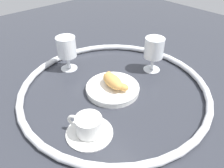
{
  "coord_description": "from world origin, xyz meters",
  "views": [
    {
      "loc": [
        0.46,
        -0.43,
        0.49
      ],
      "look_at": [
        -0.0,
        -0.01,
        0.03
      ],
      "focal_mm": 35.11,
      "sensor_mm": 36.0,
      "label": 1
    }
  ],
  "objects_px": {
    "croissant_large": "(113,81)",
    "juice_glass_left": "(66,48)",
    "coffee_cup_near": "(89,127)",
    "juice_glass_right": "(154,50)",
    "pastry_plate": "(112,88)"
  },
  "relations": [
    {
      "from": "croissant_large",
      "to": "juice_glass_left",
      "type": "xyz_separation_m",
      "value": [
        -0.23,
        -0.03,
        0.05
      ]
    },
    {
      "from": "coffee_cup_near",
      "to": "juice_glass_left",
      "type": "xyz_separation_m",
      "value": [
        -0.34,
        0.15,
        0.07
      ]
    },
    {
      "from": "coffee_cup_near",
      "to": "juice_glass_left",
      "type": "distance_m",
      "value": 0.38
    },
    {
      "from": "coffee_cup_near",
      "to": "juice_glass_right",
      "type": "height_order",
      "value": "juice_glass_right"
    },
    {
      "from": "croissant_large",
      "to": "juice_glass_left",
      "type": "relative_size",
      "value": 0.97
    },
    {
      "from": "pastry_plate",
      "to": "juice_glass_right",
      "type": "relative_size",
      "value": 1.37
    },
    {
      "from": "pastry_plate",
      "to": "juice_glass_right",
      "type": "height_order",
      "value": "juice_glass_right"
    },
    {
      "from": "juice_glass_left",
      "to": "juice_glass_right",
      "type": "bearing_deg",
      "value": 46.63
    },
    {
      "from": "pastry_plate",
      "to": "coffee_cup_near",
      "type": "relative_size",
      "value": 1.41
    },
    {
      "from": "croissant_large",
      "to": "coffee_cup_near",
      "type": "bearing_deg",
      "value": -60.75
    },
    {
      "from": "juice_glass_left",
      "to": "croissant_large",
      "type": "bearing_deg",
      "value": 8.37
    },
    {
      "from": "croissant_large",
      "to": "pastry_plate",
      "type": "bearing_deg",
      "value": -99.38
    },
    {
      "from": "coffee_cup_near",
      "to": "juice_glass_left",
      "type": "bearing_deg",
      "value": 155.79
    },
    {
      "from": "juice_glass_left",
      "to": "coffee_cup_near",
      "type": "bearing_deg",
      "value": -24.21
    },
    {
      "from": "coffee_cup_near",
      "to": "juice_glass_left",
      "type": "relative_size",
      "value": 0.97
    }
  ]
}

